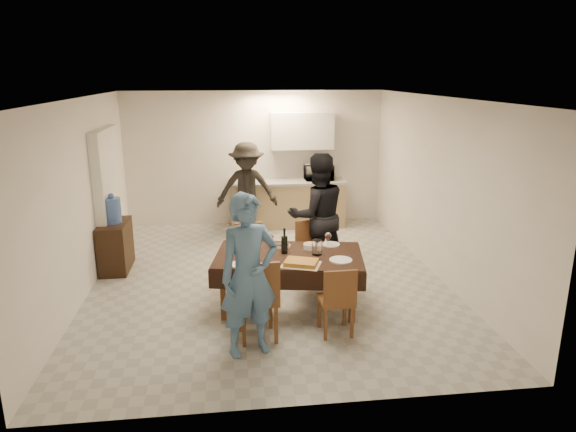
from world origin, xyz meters
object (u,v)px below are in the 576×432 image
object	(u,v)px
wine_bottle	(284,241)
console	(116,246)
microwave	(319,172)
person_near	(249,276)
person_kitchen	(247,189)
water_pitcher	(317,247)
dining_table	(289,257)
water_jug	(112,210)
savoury_tart	(301,263)
person_far	(317,215)

from	to	relation	value
wine_bottle	console	bearing A→B (deg)	146.74
microwave	wine_bottle	bearing A→B (deg)	73.03
console	person_near	bearing A→B (deg)	-54.53
person_kitchen	water_pitcher	bearing A→B (deg)	-77.23
dining_table	water_jug	distance (m)	2.96
person_near	water_jug	bearing A→B (deg)	107.05
savoury_tart	console	bearing A→B (deg)	141.85
dining_table	person_near	distance (m)	1.20
savoury_tart	person_kitchen	distance (m)	3.58
microwave	person_near	bearing A→B (deg)	71.20
console	person_near	distance (m)	3.33
water_jug	wine_bottle	size ratio (longest dim) A/B	1.14
console	wine_bottle	xyz separation A→B (m)	(2.41, -1.58, 0.51)
person_near	person_kitchen	bearing A→B (deg)	69.27
water_jug	person_near	distance (m)	3.29
water_pitcher	person_far	world-z (taller)	person_far
dining_table	savoury_tart	bearing A→B (deg)	-65.71
wine_bottle	person_kitchen	xyz separation A→B (m)	(-0.33, 3.12, -0.02)
console	wine_bottle	distance (m)	2.93
dining_table	person_kitchen	bearing A→B (deg)	106.38
water_jug	person_far	xyz separation A→B (m)	(3.01, -0.58, -0.02)
console	person_far	bearing A→B (deg)	-10.92
water_jug	person_near	size ratio (longest dim) A/B	0.22
dining_table	water_jug	bearing A→B (deg)	156.01
wine_bottle	savoury_tart	xyz separation A→B (m)	(0.15, -0.43, -0.14)
dining_table	water_jug	size ratio (longest dim) A/B	5.16
dining_table	water_pitcher	distance (m)	0.38
dining_table	console	bearing A→B (deg)	156.01
microwave	person_near	size ratio (longest dim) A/B	0.31
water_pitcher	wine_bottle	bearing A→B (deg)	165.96
water_pitcher	microwave	bearing A→B (deg)	79.36
console	wine_bottle	world-z (taller)	wine_bottle
water_jug	microwave	distance (m)	4.03
person_kitchen	wine_bottle	bearing A→B (deg)	-83.96
person_far	wine_bottle	bearing A→B (deg)	49.43
water_pitcher	microwave	world-z (taller)	microwave
water_pitcher	microwave	xyz separation A→B (m)	(0.69, 3.67, 0.25)
wine_bottle	savoury_tart	bearing A→B (deg)	-70.77
savoury_tart	water_pitcher	bearing A→B (deg)	52.85
savoury_tart	person_near	distance (m)	0.94
dining_table	person_near	size ratio (longest dim) A/B	1.12
wine_bottle	savoury_tart	world-z (taller)	wine_bottle
person_far	person_near	bearing A→B (deg)	52.75
console	person_near	size ratio (longest dim) A/B	0.46
person_far	console	bearing A→B (deg)	-20.53
microwave	water_pitcher	bearing A→B (deg)	79.36
dining_table	person_far	size ratio (longest dim) A/B	1.08
console	person_kitchen	bearing A→B (deg)	36.51
console	microwave	size ratio (longest dim) A/B	1.48
water_jug	console	bearing A→B (deg)	90.00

